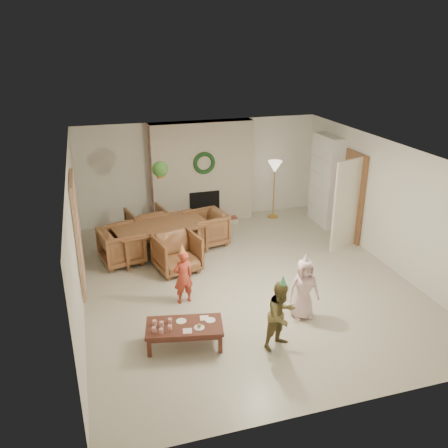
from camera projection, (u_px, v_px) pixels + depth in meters
name	position (u px, v px, depth m)	size (l,w,h in m)	color
floor	(245.00, 280.00, 9.08)	(7.00, 7.00, 0.00)	#B7B29E
ceiling	(247.00, 153.00, 8.14)	(7.00, 7.00, 0.00)	white
wall_back	(200.00, 171.00, 11.72)	(7.00, 7.00, 0.00)	silver
wall_front	(343.00, 325.00, 5.50)	(7.00, 7.00, 0.00)	silver
wall_left	(76.00, 239.00, 7.81)	(7.00, 7.00, 0.00)	silver
wall_right	(387.00, 204.00, 9.40)	(7.00, 7.00, 0.00)	silver
fireplace_mass	(202.00, 173.00, 11.54)	(2.50, 0.40, 2.50)	#5B181B
fireplace_hearth	(206.00, 223.00, 11.67)	(1.60, 0.30, 0.12)	maroon
fireplace_firebox	(204.00, 206.00, 11.68)	(0.75, 0.12, 0.75)	black
fireplace_wreath	(204.00, 163.00, 11.22)	(0.54, 0.54, 0.10)	#153819
floor_lamp_base	(273.00, 216.00, 12.21)	(0.28, 0.28, 0.03)	gold
floor_lamp_post	(274.00, 191.00, 11.96)	(0.03, 0.03, 1.34)	gold
floor_lamp_shade	(275.00, 167.00, 11.72)	(0.36, 0.36, 0.30)	beige
bookshelf_carcass	(325.00, 180.00, 11.46)	(0.30, 1.00, 2.20)	white
bookshelf_shelf_a	(322.00, 205.00, 11.70)	(0.30, 0.92, 0.03)	white
bookshelf_shelf_b	(323.00, 190.00, 11.55)	(0.30, 0.92, 0.03)	white
bookshelf_shelf_c	(325.00, 174.00, 11.40)	(0.30, 0.92, 0.03)	white
bookshelf_shelf_d	(326.00, 158.00, 11.25)	(0.30, 0.92, 0.03)	white
books_row_lower	(325.00, 202.00, 11.50)	(0.20, 0.40, 0.24)	#A3391E
books_row_mid	(322.00, 184.00, 11.53)	(0.20, 0.44, 0.24)	#276192
books_row_upper	(326.00, 170.00, 11.25)	(0.20, 0.36, 0.22)	#A77C23
door_frame	(353.00, 197.00, 10.54)	(0.05, 0.86, 2.04)	brown
door_leaf	(346.00, 205.00, 10.11)	(0.05, 0.80, 2.00)	beige
curtain_panel	(78.00, 234.00, 8.00)	(0.06, 1.20, 2.00)	#CCB190
dining_table	(161.00, 239.00, 10.03)	(1.96, 1.09, 0.69)	brown
dining_chair_near	(177.00, 253.00, 9.32)	(0.81, 0.84, 0.76)	brown
dining_chair_far	(147.00, 224.00, 10.72)	(0.81, 0.84, 0.76)	brown
dining_chair_left	(122.00, 246.00, 9.63)	(0.81, 0.84, 0.76)	brown
dining_chair_right	(206.00, 228.00, 10.50)	(0.81, 0.84, 0.76)	brown
hanging_plant_cord	(160.00, 158.00, 9.26)	(0.01, 0.01, 0.70)	tan
hanging_plant_pot	(160.00, 175.00, 9.39)	(0.16, 0.16, 0.12)	#915C2E
hanging_plant_foliage	(160.00, 169.00, 9.34)	(0.32, 0.32, 0.32)	#244D19
coffee_table_top	(184.00, 326.00, 7.07)	(1.15, 0.58, 0.05)	#51261B
coffee_table_apron	(184.00, 330.00, 7.09)	(1.06, 0.49, 0.07)	#51261B
coffee_leg_fl	(149.00, 348.00, 6.88)	(0.06, 0.06, 0.30)	#51261B
coffee_leg_fr	(220.00, 344.00, 6.96)	(0.06, 0.06, 0.30)	#51261B
coffee_leg_bl	(151.00, 329.00, 7.31)	(0.06, 0.06, 0.30)	#51261B
coffee_leg_br	(218.00, 326.00, 7.40)	(0.06, 0.06, 0.30)	#51261B
cup_a	(154.00, 329.00, 6.88)	(0.06, 0.06, 0.08)	white
cup_b	(155.00, 323.00, 7.05)	(0.06, 0.06, 0.08)	white
cup_c	(161.00, 331.00, 6.85)	(0.06, 0.06, 0.08)	white
cup_d	(162.00, 324.00, 7.02)	(0.06, 0.06, 0.08)	white
cup_e	(170.00, 328.00, 6.93)	(0.06, 0.06, 0.08)	white
cup_f	(170.00, 321.00, 7.09)	(0.06, 0.06, 0.08)	white
plate_a	(181.00, 321.00, 7.15)	(0.16, 0.16, 0.01)	white
plate_b	(199.00, 327.00, 7.00)	(0.16, 0.16, 0.01)	white
plate_c	(210.00, 320.00, 7.17)	(0.16, 0.16, 0.01)	white
food_scoop	(199.00, 325.00, 6.98)	(0.06, 0.06, 0.06)	tan
napkin_left	(187.00, 331.00, 6.92)	(0.13, 0.13, 0.01)	#FFBBCA
napkin_right	(204.00, 318.00, 7.23)	(0.13, 0.13, 0.01)	#FFBBCA
child_red	(183.00, 277.00, 8.16)	(0.36, 0.24, 0.99)	#B53926
party_hat_red	(182.00, 249.00, 7.96)	(0.14, 0.14, 0.19)	gold
child_plaid	(281.00, 315.00, 6.97)	(0.53, 0.41, 1.08)	brown
party_hat_plaid	(283.00, 281.00, 6.75)	(0.13, 0.13, 0.18)	#4CB26B
child_pink	(304.00, 289.00, 7.72)	(0.52, 0.34, 1.05)	beige
party_hat_pink	(306.00, 258.00, 7.50)	(0.14, 0.14, 0.19)	silver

